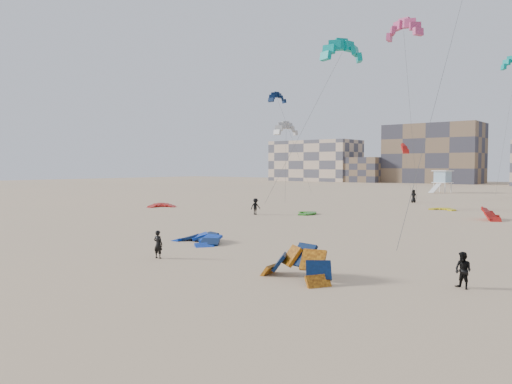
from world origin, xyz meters
The scene contains 20 objects.
ground centered at (0.00, 0.00, 0.00)m, with size 320.00×320.00×0.00m, color tan.
kite_ground_blue centered at (-0.95, 3.77, 0.00)m, with size 4.08×4.15×1.19m, color blue, non-canonical shape.
kite_ground_orange centered at (10.52, -1.14, 0.00)m, with size 3.79×2.82×2.54m, color orange, non-canonical shape.
kite_ground_red centered at (-25.53, 21.76, 0.00)m, with size 3.42×3.56×0.88m, color red, non-canonical shape.
kite_ground_green centered at (-6.19, 25.53, 0.00)m, with size 3.01×3.19×0.41m, color #347F18, non-canonical shape.
kite_ground_red_far centered at (11.15, 31.74, 0.00)m, with size 3.51×3.01×2.06m, color red, non-canonical shape.
kite_ground_yellow centered at (3.78, 39.87, 0.00)m, with size 2.79×2.94×0.39m, color yellow, non-canonical shape.
kitesurfer_main centered at (1.43, -1.65, 0.80)m, with size 0.58×0.38×1.60m, color black.
kitesurfer_b centered at (17.05, 1.85, 0.79)m, with size 0.77×0.60×1.58m, color black.
kitesurfer_c centered at (-10.14, 21.64, 0.88)m, with size 1.13×0.65×1.76m, color black.
kitesurfer_e centered at (-3.47, 49.43, 0.93)m, with size 0.91×0.59×1.86m, color black.
kite_fly_teal_a centered at (-0.04, 22.10, 15.90)m, with size 13.54×5.47×16.28m.
kite_fly_grey centered at (-12.18, 30.21, 9.65)m, with size 3.99×4.94×9.75m.
kite_fly_pink centered at (-1.15, 39.33, 21.71)m, with size 4.97×12.54×22.08m.
kite_fly_navy centered at (-24.42, 45.10, 16.06)m, with size 8.18×3.84×16.25m.
kite_fly_red centered at (-9.40, 60.71, 8.00)m, with size 4.31×4.42×8.39m.
lifeguard_tower_far centered at (-9.01, 78.77, 2.17)m, with size 3.59×6.26×4.37m.
condo_west_a centered at (-70.00, 130.00, 7.00)m, with size 30.00×15.00×14.00m, color #C8AD92.
condo_west_b centered at (-30.00, 134.00, 9.00)m, with size 28.00×14.00×18.00m, color brown.
condo_fill_left centered at (-50.00, 128.00, 4.00)m, with size 12.00×10.00×8.00m, color brown.
Camera 1 is at (23.28, -20.09, 5.24)m, focal length 35.00 mm.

